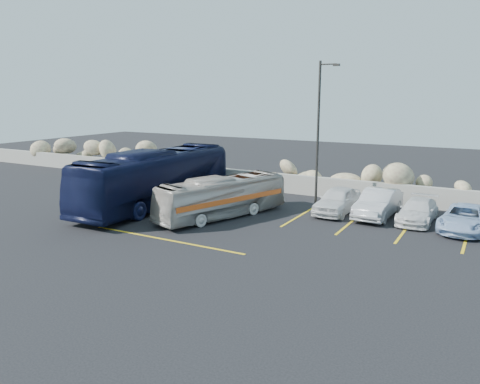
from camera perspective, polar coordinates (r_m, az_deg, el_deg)
The scene contains 11 objects.
ground at distance 20.07m, azimuth -7.22°, elevation -6.35°, with size 90.00×90.00×0.00m, color black.
seawall at distance 30.11m, azimuth 6.41°, elevation 0.98°, with size 60.00×0.40×1.20m, color gray.
riprap_pile at distance 31.08m, azimuth 7.31°, elevation 2.61°, with size 54.00×2.80×2.60m, color #977E62, non-canonical shape.
parking_lines at distance 22.79m, azimuth 10.82°, elevation -4.24°, with size 18.16×9.36×0.01m.
lamppost at distance 26.39m, azimuth 9.61°, elevation 7.46°, with size 1.14×0.18×8.00m.
vintage_bus at distance 24.05m, azimuth -2.19°, elevation -0.61°, with size 1.77×7.54×2.10m, color #B8B1A6.
tour_coach at distance 26.84m, azimuth -10.19°, elevation 1.71°, with size 2.69×11.48×3.20m, color black.
car_a at distance 25.44m, azimuth 11.80°, elevation -0.99°, with size 1.64×4.08×1.39m, color silver.
car_b at distance 25.13m, azimuth 16.50°, elevation -1.34°, with size 1.52×4.35×1.43m, color #B7B8BC.
car_c at distance 24.79m, azimuth 20.85°, elevation -2.17°, with size 1.59×3.90×1.13m, color silver.
car_d at distance 24.12m, azimuth 25.78°, elevation -2.90°, with size 1.96×4.26×1.18m, color #98B4D8.
Camera 1 is at (11.44, -15.27, 6.23)m, focal length 35.00 mm.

